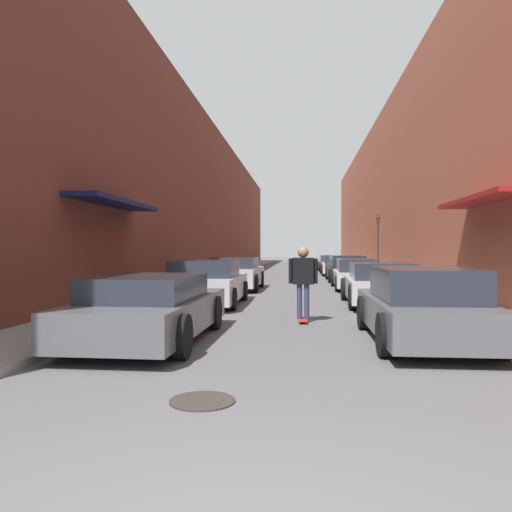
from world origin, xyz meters
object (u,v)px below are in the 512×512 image
Objects in this scene: parked_car_right_0 at (423,307)px; parked_car_right_5 at (331,263)px; parked_car_right_3 at (347,269)px; manhole_cover at (202,401)px; parked_car_left_2 at (236,274)px; traffic_light at (378,238)px; parked_car_right_4 at (337,265)px; parked_car_right_1 at (381,284)px; parked_car_right_2 at (356,275)px; parked_car_left_0 at (150,309)px; skateboarder at (303,276)px; parked_car_left_1 at (206,283)px.

parked_car_right_0 is 27.60m from parked_car_right_5.
parked_car_right_3 is 6.34× the size of manhole_cover.
parked_car_left_2 is 10.69m from traffic_light.
manhole_cover is at bearing -97.05° from parked_car_right_4.
parked_car_right_1 reaches higher than manhole_cover.
parked_car_right_1 is 1.25× the size of traffic_light.
parked_car_right_2 is 0.97× the size of parked_car_right_4.
parked_car_left_2 is 0.99× the size of parked_car_right_0.
parked_car_left_0 is 11.17m from parked_car_left_2.
parked_car_right_0 is 0.97× the size of parked_car_right_2.
parked_car_right_1 is at bearing -89.62° from parked_car_right_4.
skateboarder reaches higher than parked_car_right_1.
parked_car_left_0 is 3.70m from manhole_cover.
skateboarder is (-2.15, -9.25, 0.44)m from parked_car_right_2.
parked_car_right_5 is 2.66× the size of skateboarder.
parked_car_left_1 is 1.01× the size of parked_car_right_1.
parked_car_right_2 reaches higher than parked_car_right_5.
parked_car_left_2 is 0.95× the size of parked_car_right_5.
parked_car_right_3 is at bearing -89.31° from parked_car_right_5.
parked_car_left_0 is 1.01× the size of parked_car_right_3.
parked_car_right_5 is 6.34× the size of manhole_cover.
skateboarder is at bearing -98.73° from parked_car_right_3.
parked_car_right_4 is (0.08, 22.24, -0.02)m from parked_car_right_0.
parked_car_right_4 is 1.01× the size of parked_car_right_5.
parked_car_right_4 is 4.15m from traffic_light.
parked_car_right_0 is (4.85, -5.41, 0.00)m from parked_car_left_1.
parked_car_right_0 is 1.02× the size of parked_car_right_1.
parked_car_right_2 is at bearing 90.93° from parked_car_right_1.
parked_car_right_2 is (4.94, 6.07, -0.03)m from parked_car_left_1.
parked_car_right_5 is at bearing 80.39° from parked_car_left_0.
parked_car_right_5 is (4.73, 27.95, -0.02)m from parked_car_left_0.
parked_car_right_0 is at bearing 4.20° from parked_car_left_0.
parked_car_left_1 is at bearing -91.43° from parked_car_left_2.
parked_car_right_2 is 0.98× the size of parked_car_right_3.
skateboarder is at bearing 132.74° from parked_car_right_0.
manhole_cover is at bearing -102.90° from traffic_light.
skateboarder reaches higher than parked_car_left_1.
parked_car_right_2 is at bearing -90.57° from parked_car_right_3.
parked_car_right_2 is 16.13m from parked_car_right_5.
parked_car_right_3 is (4.86, 16.88, 0.05)m from parked_car_left_0.
parked_car_right_0 reaches higher than parked_car_right_5.
manhole_cover is (-1.07, -5.86, -1.02)m from skateboarder.
skateboarder is at bearing -48.74° from parked_car_left_1.
traffic_light reaches higher than parked_car_left_2.
parked_car_right_3 is at bearing 80.79° from manhole_cover.
parked_car_right_4 is at bearing 89.81° from parked_car_right_0.
skateboarder is (-2.13, -20.01, 0.42)m from parked_car_right_4.
parked_car_right_2 is at bearing -104.66° from traffic_light.
parked_car_right_5 is at bearing 74.29° from parked_car_left_2.
parked_car_right_0 is at bearing -66.48° from parked_car_left_2.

